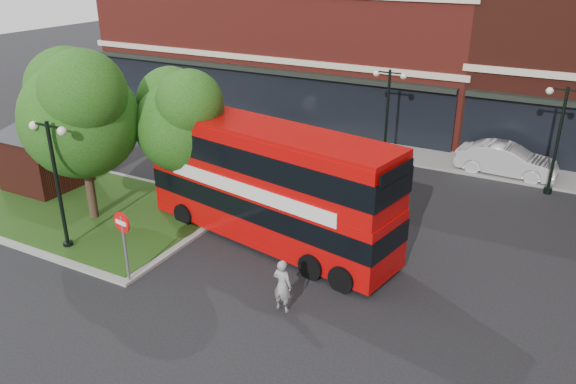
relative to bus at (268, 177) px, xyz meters
The scene contains 15 objects.
ground 5.22m from the bus, 100.75° to the right, with size 120.00×120.00×0.00m, color black.
pavement_far 12.37m from the bus, 93.98° to the left, with size 44.00×3.00×0.12m, color slate.
terrace_far_left 21.92m from the bus, 114.31° to the left, with size 26.00×12.00×14.00m, color maroon.
traffic_island 9.31m from the bus, behind, with size 12.60×7.60×0.15m.
kiosk 11.85m from the bus, behind, with size 6.51×6.51×3.60m.
tree_island_west 7.96m from the bus, 166.02° to the right, with size 5.40×4.71×7.21m.
tree_island_east 4.75m from the bus, behind, with size 4.46×3.90×6.29m.
lamp_island 7.62m from the bus, 146.31° to the right, with size 1.72×0.36×5.00m.
lamp_far_left 10.14m from the bus, 83.43° to the left, with size 1.72×0.36×5.00m.
lamp_far_right 13.62m from the bus, 47.72° to the left, with size 1.72×0.36×5.00m.
bus is the anchor object (origin of this frame).
woman 4.99m from the bus, 54.76° to the right, with size 0.64×0.42×1.77m, color gray.
car_silver 12.58m from the bus, 121.88° to the left, with size 1.50×3.74×1.27m, color silver.
car_white 13.65m from the bus, 58.83° to the left, with size 1.67×4.80×1.58m, color silver.
no_entry_sign 5.64m from the bus, 118.19° to the right, with size 0.73×0.17×2.66m.
Camera 1 is at (10.67, -12.32, 10.44)m, focal length 35.00 mm.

